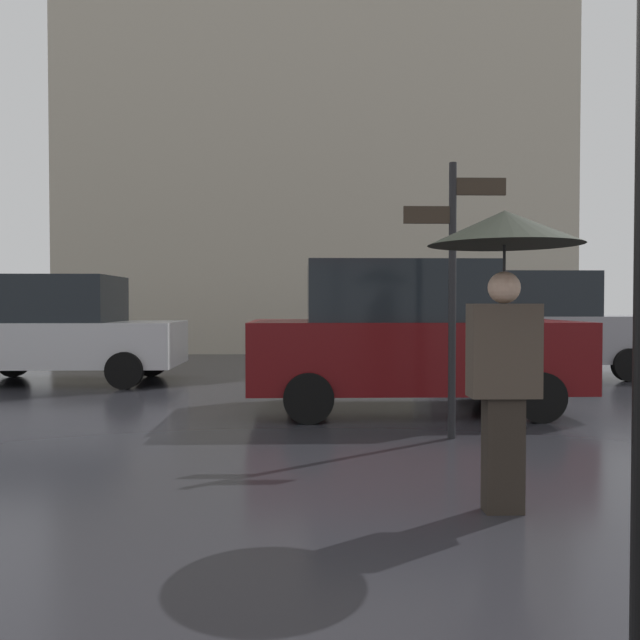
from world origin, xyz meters
name	(u,v)px	position (x,y,z in m)	size (l,w,h in m)	color
pedestrian_with_umbrella	(504,272)	(0.95, 1.93, 1.64)	(1.04, 1.04, 2.07)	#2A241E
parked_car_left	(60,329)	(-4.83, 9.31, 0.97)	(4.15, 2.08, 1.94)	silver
parked_car_right	(531,325)	(4.07, 10.03, 1.02)	(4.45, 1.94, 2.05)	gray
parked_car_distant	(407,336)	(0.98, 6.14, 0.99)	(4.30, 2.06, 1.98)	#590C0F
street_signpost	(453,272)	(1.16, 4.31, 1.77)	(1.08, 0.08, 2.92)	black
building_block	(317,109)	(0.00, 16.90, 7.30)	(15.03, 2.38, 14.60)	#B2A893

